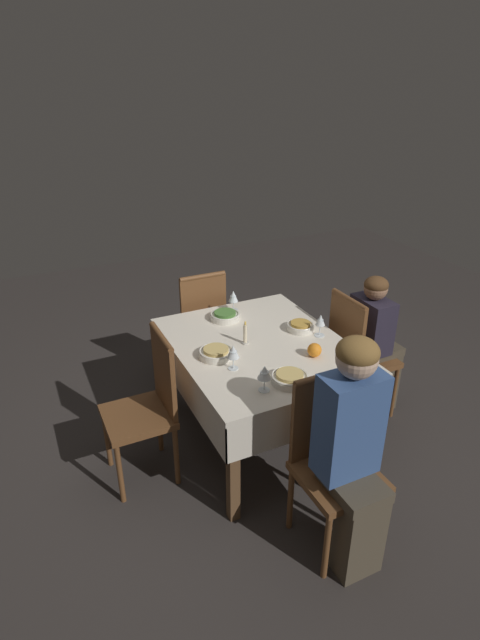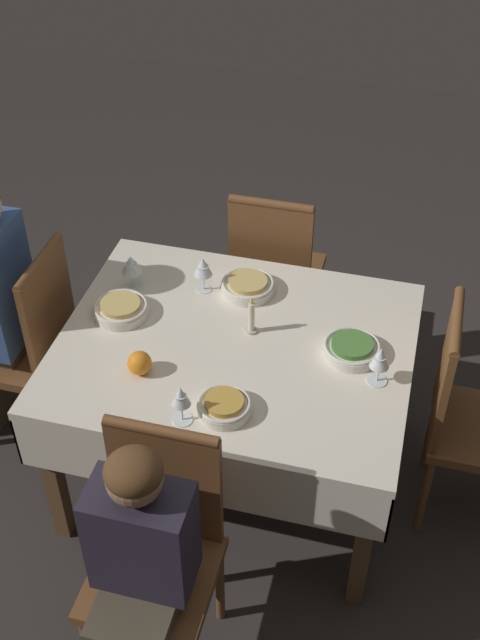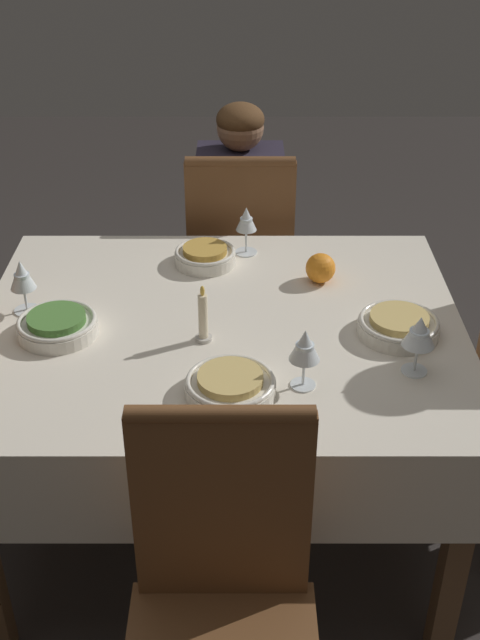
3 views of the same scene
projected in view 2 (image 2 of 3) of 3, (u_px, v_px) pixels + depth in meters
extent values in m
plane|color=#332D2B|center=(235.00, 471.00, 3.39)|extent=(8.00, 8.00, 0.00)
cube|color=silver|center=(235.00, 347.00, 2.93)|extent=(1.29, 1.04, 0.04)
cube|color=silver|center=(194.00, 480.00, 2.63)|extent=(1.29, 0.01, 0.23)
cube|color=silver|center=(266.00, 290.00, 3.40)|extent=(1.29, 0.01, 0.23)
cube|color=silver|center=(77.00, 344.00, 3.14)|extent=(0.01, 1.04, 0.23)
cube|color=silver|center=(406.00, 404.00, 2.89)|extent=(0.01, 1.04, 0.23)
cube|color=brown|center=(53.00, 474.00, 2.94)|extent=(0.06, 0.06, 0.70)
cube|color=brown|center=(363.00, 542.00, 2.73)|extent=(0.06, 0.06, 0.70)
cube|color=brown|center=(138.00, 320.00, 3.61)|extent=(0.06, 0.06, 0.70)
cube|color=brown|center=(393.00, 364.00, 3.39)|extent=(0.06, 0.06, 0.70)
cube|color=brown|center=(18.00, 353.00, 3.31)|extent=(0.39, 0.39, 0.04)
cube|color=brown|center=(49.00, 312.00, 3.11)|extent=(0.03, 0.36, 0.48)
cylinder|color=brown|center=(38.00, 262.00, 2.95)|extent=(0.04, 0.35, 0.04)
cylinder|color=brown|center=(10.00, 358.00, 3.62)|extent=(0.03, 0.03, 0.42)
cylinder|color=brown|center=(80.00, 372.00, 3.55)|extent=(0.03, 0.03, 0.42)
cylinder|color=brown|center=(47.00, 427.00, 3.30)|extent=(0.03, 0.03, 0.42)
cube|color=brown|center=(152.00, 579.00, 2.52)|extent=(0.39, 0.39, 0.04)
cube|color=brown|center=(166.00, 483.00, 2.48)|extent=(0.36, 0.03, 0.48)
cylinder|color=brown|center=(161.00, 431.00, 2.33)|extent=(0.35, 0.04, 0.04)
cylinder|color=brown|center=(127.00, 562.00, 2.82)|extent=(0.03, 0.03, 0.42)
cylinder|color=brown|center=(220.00, 584.00, 2.76)|extent=(0.03, 0.03, 0.42)
cube|color=brown|center=(446.00, 372.00, 2.85)|extent=(0.03, 0.36, 0.48)
cylinder|color=brown|center=(457.00, 322.00, 2.70)|extent=(0.04, 0.35, 0.04)
cylinder|color=brown|center=(424.00, 495.00, 3.04)|extent=(0.03, 0.03, 0.42)
cylinder|color=brown|center=(431.00, 430.00, 3.29)|extent=(0.03, 0.03, 0.42)
cube|color=brown|center=(277.00, 275.00, 3.71)|extent=(0.39, 0.39, 0.04)
cube|color=brown|center=(270.00, 252.00, 3.41)|extent=(0.36, 0.03, 0.48)
cylinder|color=brown|center=(271.00, 204.00, 3.26)|extent=(0.35, 0.04, 0.04)
cylinder|color=brown|center=(317.00, 297.00, 3.95)|extent=(0.03, 0.03, 0.42)
cylinder|color=brown|center=(250.00, 286.00, 4.02)|extent=(0.03, 0.03, 0.42)
cylinder|color=brown|center=(303.00, 342.00, 3.70)|extent=(0.03, 0.03, 0.42)
cylinder|color=brown|center=(233.00, 329.00, 3.77)|extent=(0.03, 0.03, 0.42)
cube|color=#4C4233|center=(138.00, 603.00, 2.40)|extent=(0.24, 0.31, 0.06)
cube|color=#282333|center=(142.00, 536.00, 2.32)|extent=(0.30, 0.18, 0.38)
sphere|color=#9E7051|center=(134.00, 478.00, 2.15)|extent=(0.16, 0.16, 0.16)
ellipsoid|color=brown|center=(133.00, 471.00, 2.13)|extent=(0.16, 0.16, 0.11)
cylinder|color=silver|center=(121.00, 310.00, 3.03)|extent=(0.21, 0.21, 0.04)
torus|color=silver|center=(120.00, 306.00, 3.02)|extent=(0.21, 0.21, 0.01)
cylinder|color=tan|center=(120.00, 305.00, 3.01)|extent=(0.15, 0.15, 0.02)
cylinder|color=white|center=(134.00, 287.00, 3.17)|extent=(0.06, 0.06, 0.00)
cylinder|color=white|center=(133.00, 279.00, 3.14)|extent=(0.01, 0.01, 0.07)
cone|color=white|center=(131.00, 264.00, 3.09)|extent=(0.08, 0.08, 0.08)
cylinder|color=white|center=(131.00, 267.00, 3.10)|extent=(0.05, 0.05, 0.03)
cylinder|color=silver|center=(224.00, 408.00, 2.65)|extent=(0.18, 0.18, 0.04)
torus|color=silver|center=(224.00, 403.00, 2.64)|extent=(0.18, 0.18, 0.01)
cylinder|color=gold|center=(224.00, 402.00, 2.63)|extent=(0.13, 0.13, 0.02)
cylinder|color=white|center=(182.00, 420.00, 2.63)|extent=(0.07, 0.07, 0.00)
cylinder|color=white|center=(182.00, 412.00, 2.61)|extent=(0.01, 0.01, 0.07)
cone|color=white|center=(181.00, 396.00, 2.56)|extent=(0.06, 0.06, 0.07)
cylinder|color=white|center=(181.00, 399.00, 2.57)|extent=(0.04, 0.04, 0.03)
cylinder|color=silver|center=(352.00, 350.00, 2.86)|extent=(0.21, 0.21, 0.04)
torus|color=silver|center=(352.00, 346.00, 2.85)|extent=(0.20, 0.20, 0.01)
cylinder|color=#4C7F38|center=(352.00, 345.00, 2.85)|extent=(0.15, 0.15, 0.02)
cylinder|color=white|center=(377.00, 381.00, 2.77)|extent=(0.07, 0.07, 0.00)
cylinder|color=white|center=(378.00, 373.00, 2.75)|extent=(0.01, 0.01, 0.07)
cone|color=white|center=(380.00, 357.00, 2.70)|extent=(0.07, 0.07, 0.08)
cylinder|color=white|center=(380.00, 361.00, 2.71)|extent=(0.04, 0.04, 0.04)
cylinder|color=silver|center=(248.00, 287.00, 3.14)|extent=(0.21, 0.21, 0.04)
torus|color=silver|center=(248.00, 283.00, 3.13)|extent=(0.21, 0.21, 0.01)
cylinder|color=tan|center=(248.00, 282.00, 3.12)|extent=(0.15, 0.15, 0.02)
cylinder|color=white|center=(204.00, 289.00, 3.16)|extent=(0.06, 0.06, 0.00)
cylinder|color=white|center=(203.00, 282.00, 3.13)|extent=(0.01, 0.01, 0.07)
cone|color=white|center=(203.00, 266.00, 3.08)|extent=(0.07, 0.07, 0.08)
cylinder|color=white|center=(203.00, 269.00, 3.09)|extent=(0.04, 0.04, 0.04)
cylinder|color=beige|center=(251.00, 330.00, 2.97)|extent=(0.04, 0.04, 0.01)
cylinder|color=beige|center=(251.00, 317.00, 2.92)|extent=(0.02, 0.02, 0.12)
ellipsoid|color=#F9C64C|center=(251.00, 301.00, 2.87)|extent=(0.01, 0.01, 0.03)
sphere|color=orange|center=(140.00, 363.00, 2.78)|extent=(0.09, 0.09, 0.09)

